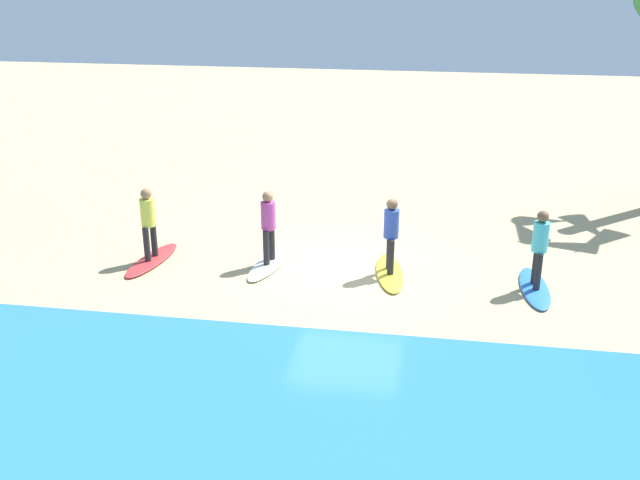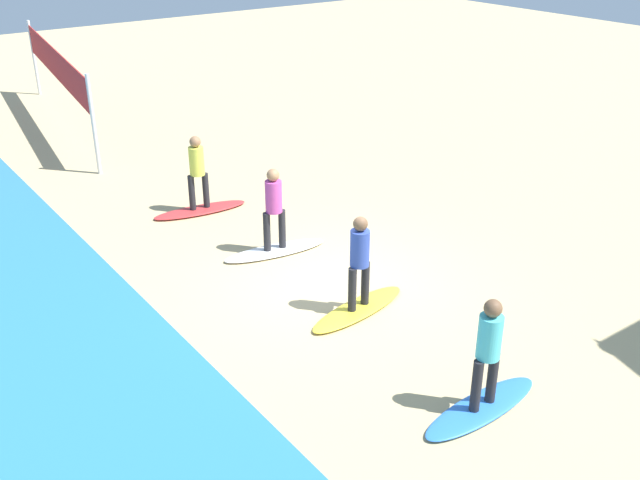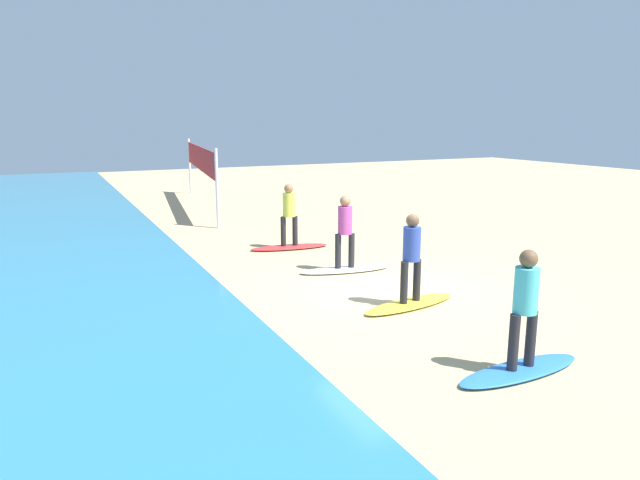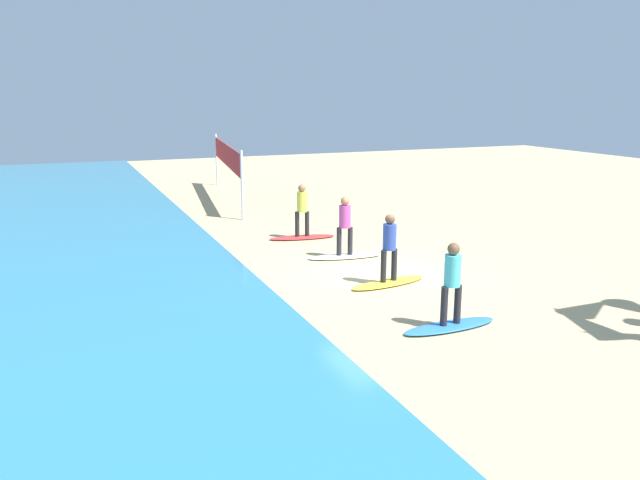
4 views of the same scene
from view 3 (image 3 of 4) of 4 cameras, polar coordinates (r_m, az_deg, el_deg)
ground_plane at (r=11.61m, az=7.18°, el=-5.08°), size 60.00×60.00×0.00m
surfboard_blue at (r=8.41m, az=19.33°, el=-12.17°), size 0.64×2.12×0.09m
surfer_blue at (r=8.07m, az=19.82°, el=-5.72°), size 0.32×0.46×1.64m
surfboard_yellow at (r=10.74m, az=8.95°, el=-6.31°), size 0.88×2.16×0.09m
surfer_yellow at (r=10.47m, az=9.12°, el=-1.15°), size 0.32×0.46×1.64m
surfboard_white at (r=12.97m, az=2.47°, el=-2.96°), size 0.89×2.16×0.09m
surfer_white at (r=12.75m, az=2.51°, el=1.35°), size 0.32×0.46×1.64m
surfboard_red at (r=15.21m, az=-3.08°, el=-0.71°), size 0.85×2.16×0.09m
surfer_red at (r=15.02m, az=-3.12°, el=2.98°), size 0.32×0.46×1.64m
volleyball_net at (r=22.54m, az=-11.87°, el=7.70°), size 9.01×1.35×2.50m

